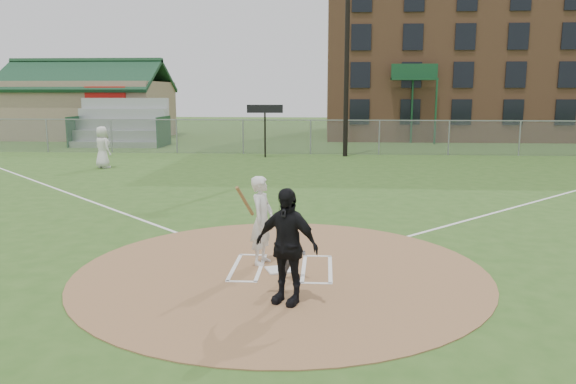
# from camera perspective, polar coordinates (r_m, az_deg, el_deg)

# --- Properties ---
(ground) EXTENTS (140.00, 140.00, 0.00)m
(ground) POSITION_cam_1_polar(r_m,az_deg,el_deg) (11.65, -0.66, -8.06)
(ground) COLOR #31561D
(ground) RESTS_ON ground
(dirt_circle) EXTENTS (8.40, 8.40, 0.02)m
(dirt_circle) POSITION_cam_1_polar(r_m,az_deg,el_deg) (11.64, -0.66, -8.01)
(dirt_circle) COLOR #996E48
(dirt_circle) RESTS_ON ground
(home_plate) EXTENTS (0.64, 0.64, 0.03)m
(home_plate) POSITION_cam_1_polar(r_m,az_deg,el_deg) (11.63, -0.90, -7.90)
(home_plate) COLOR white
(home_plate) RESTS_ON dirt_circle
(foul_line_first) EXTENTS (17.04, 17.04, 0.01)m
(foul_line_first) POSITION_cam_1_polar(r_m,az_deg,el_deg) (21.92, 25.53, -0.38)
(foul_line_first) COLOR white
(foul_line_first) RESTS_ON ground
(foul_line_third) EXTENTS (17.04, 17.04, 0.01)m
(foul_line_third) POSITION_cam_1_polar(r_m,az_deg,el_deg) (22.62, -22.11, 0.16)
(foul_line_third) COLOR white
(foul_line_third) RESTS_ON ground
(catcher) EXTENTS (0.50, 0.39, 1.02)m
(catcher) POSITION_cam_1_polar(r_m,az_deg,el_deg) (10.92, 0.54, -6.40)
(catcher) COLOR slate
(catcher) RESTS_ON dirt_circle
(umpire) EXTENTS (1.29, 0.95, 2.03)m
(umpire) POSITION_cam_1_polar(r_m,az_deg,el_deg) (9.66, -0.16, -5.49)
(umpire) COLOR black
(umpire) RESTS_ON dirt_circle
(ondeck_player) EXTENTS (1.17, 1.10, 2.01)m
(ondeck_player) POSITION_cam_1_polar(r_m,az_deg,el_deg) (28.45, -18.33, 4.34)
(ondeck_player) COLOR silver
(ondeck_player) RESTS_ON ground
(batters_boxes) EXTENTS (2.08, 1.88, 0.01)m
(batters_boxes) POSITION_cam_1_polar(r_m,az_deg,el_deg) (11.78, -0.60, -7.71)
(batters_boxes) COLOR white
(batters_boxes) RESTS_ON dirt_circle
(batter_at_plate) EXTENTS (0.77, 1.07, 1.89)m
(batter_at_plate) POSITION_cam_1_polar(r_m,az_deg,el_deg) (11.87, -2.67, -2.87)
(batter_at_plate) COLOR silver
(batter_at_plate) RESTS_ON dirt_circle
(outfield_fence) EXTENTS (56.08, 0.08, 2.03)m
(outfield_fence) POSITION_cam_1_polar(r_m,az_deg,el_deg) (33.14, 2.31, 5.62)
(outfield_fence) COLOR slate
(outfield_fence) RESTS_ON ground
(bleachers) EXTENTS (6.08, 3.20, 3.20)m
(bleachers) POSITION_cam_1_polar(r_m,az_deg,el_deg) (39.78, -16.72, 6.79)
(bleachers) COLOR #B7BABF
(bleachers) RESTS_ON ground
(clubhouse) EXTENTS (12.20, 8.71, 6.23)m
(clubhouse) POSITION_cam_1_polar(r_m,az_deg,el_deg) (47.91, -19.58, 8.09)
(clubhouse) COLOR tan
(clubhouse) RESTS_ON ground
(brick_warehouse) EXTENTS (30.00, 17.17, 15.00)m
(brick_warehouse) POSITION_cam_1_polar(r_m,az_deg,el_deg) (51.42, 21.57, 13.78)
(brick_warehouse) COLOR #8E5B3D
(brick_warehouse) RESTS_ON ground
(light_pole) EXTENTS (1.20, 0.30, 12.22)m
(light_pole) POSITION_cam_1_polar(r_m,az_deg,el_deg) (32.18, 6.03, 15.41)
(light_pole) COLOR black
(light_pole) RESTS_ON ground
(scoreboard_sign) EXTENTS (2.00, 0.10, 2.93)m
(scoreboard_sign) POSITION_cam_1_polar(r_m,az_deg,el_deg) (31.43, -2.36, 7.87)
(scoreboard_sign) COLOR black
(scoreboard_sign) RESTS_ON ground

